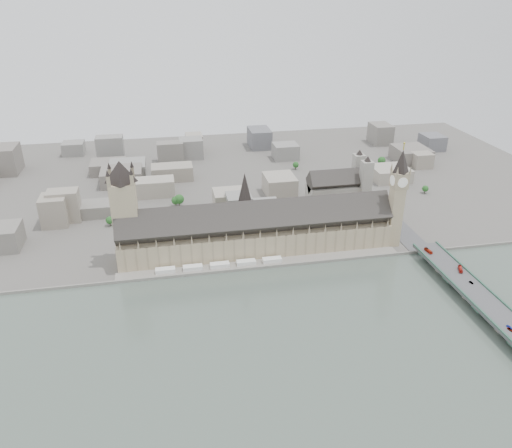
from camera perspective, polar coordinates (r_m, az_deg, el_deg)
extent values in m
plane|color=#595651|center=(480.14, 0.49, -4.24)|extent=(900.00, 900.00, 0.00)
plane|color=#434F46|center=(351.32, 6.09, -17.58)|extent=(600.00, 600.00, 0.00)
cube|color=gray|center=(466.72, 0.86, -4.99)|extent=(600.00, 1.50, 3.00)
cube|color=gray|center=(473.29, 0.67, -4.58)|extent=(270.00, 15.00, 2.00)
cube|color=white|center=(464.87, -10.32, -5.23)|extent=(18.00, 7.00, 4.00)
cube|color=white|center=(465.18, -7.24, -4.97)|extent=(18.00, 7.00, 4.00)
cube|color=white|center=(466.82, -4.17, -4.70)|extent=(18.00, 7.00, 4.00)
cube|color=white|center=(469.79, -1.14, -4.41)|extent=(18.00, 7.00, 4.00)
cube|color=white|center=(474.06, 1.85, -4.12)|extent=(18.00, 7.00, 4.00)
cube|color=tan|center=(491.28, 0.03, -1.83)|extent=(265.00, 40.00, 25.00)
cube|color=#2B2826|center=(481.20, 0.03, 0.55)|extent=(265.00, 40.73, 40.73)
cube|color=tan|center=(514.91, 15.55, 0.81)|extent=(12.00, 12.00, 62.00)
cube|color=tan|center=(500.30, 16.08, 4.86)|extent=(14.00, 14.00, 16.00)
cylinder|color=white|center=(503.52, 16.81, 4.89)|extent=(0.60, 10.00, 10.00)
cylinder|color=white|center=(497.16, 15.33, 4.82)|extent=(0.60, 10.00, 10.00)
cylinder|color=white|center=(506.29, 15.73, 5.15)|extent=(10.00, 0.60, 10.00)
cylinder|color=white|center=(494.34, 16.43, 4.56)|extent=(10.00, 0.60, 10.00)
cone|color=black|center=(494.14, 16.34, 6.91)|extent=(17.00, 17.00, 22.00)
cylinder|color=gold|center=(490.03, 16.55, 8.46)|extent=(1.00, 1.00, 6.00)
sphere|color=gold|center=(489.05, 16.60, 8.85)|extent=(2.00, 2.00, 2.00)
cone|color=tan|center=(504.68, 16.59, 6.43)|extent=(2.40, 2.40, 8.00)
cone|color=tan|center=(498.95, 15.25, 6.38)|extent=(2.40, 2.40, 8.00)
cone|color=tan|center=(493.87, 17.25, 5.92)|extent=(2.40, 2.40, 8.00)
cone|color=tan|center=(488.02, 15.89, 5.86)|extent=(2.40, 2.40, 8.00)
cube|color=tan|center=(478.87, -14.59, 0.18)|extent=(23.00, 23.00, 80.00)
cone|color=black|center=(460.16, -15.28, 5.80)|extent=(30.00, 30.00, 20.00)
cylinder|color=tan|center=(481.62, -1.27, 1.60)|extent=(12.00, 12.00, 20.00)
cone|color=black|center=(472.28, -1.30, 4.26)|extent=(13.00, 13.00, 28.00)
cube|color=#474749|center=(466.57, 22.83, -6.76)|extent=(25.00, 325.00, 10.25)
cube|color=gray|center=(580.93, 8.83, 2.88)|extent=(60.00, 28.00, 34.00)
cube|color=#2B2826|center=(572.82, 8.98, 4.90)|extent=(60.00, 28.28, 28.28)
cube|color=gray|center=(596.87, 11.46, 4.85)|extent=(12.00, 12.00, 64.00)
cube|color=gray|center=(576.33, 12.33, 4.00)|extent=(12.00, 12.00, 64.00)
imported|color=red|center=(501.18, 19.10, -2.90)|extent=(3.59, 10.62, 2.90)
imported|color=#AF1D15|center=(479.95, 22.32, -4.78)|extent=(7.05, 11.46, 3.17)
imported|color=#1B2FB0|center=(421.49, 26.97, -10.42)|extent=(2.90, 4.69, 1.49)
imported|color=gray|center=(464.83, 23.38, -6.15)|extent=(2.53, 4.46, 1.39)
imported|color=gray|center=(419.03, 27.06, -10.69)|extent=(3.08, 5.00, 1.29)
imported|color=gray|center=(577.86, 15.83, 1.39)|extent=(3.25, 5.70, 1.56)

